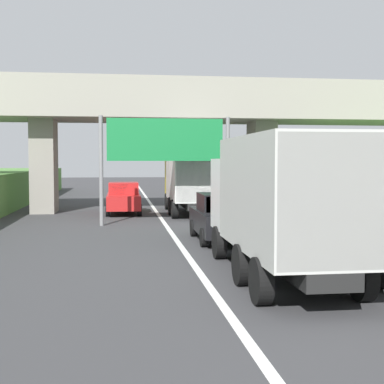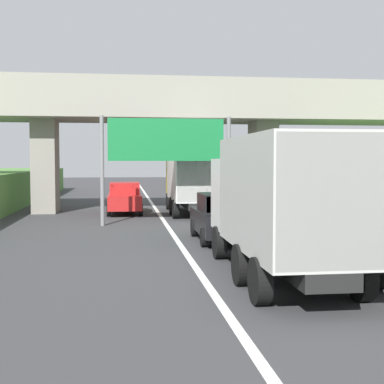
{
  "view_description": "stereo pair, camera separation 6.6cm",
  "coord_description": "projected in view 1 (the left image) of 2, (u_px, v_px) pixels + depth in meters",
  "views": [
    {
      "loc": [
        -1.99,
        4.33,
        2.87
      ],
      "look_at": [
        0.0,
        19.17,
        2.0
      ],
      "focal_mm": 49.8,
      "sensor_mm": 36.0,
      "label": 1
    },
    {
      "loc": [
        -1.92,
        4.32,
        2.87
      ],
      "look_at": [
        0.0,
        19.17,
        2.0
      ],
      "focal_mm": 49.8,
      "sensor_mm": 36.0,
      "label": 2
    }
  ],
  "objects": [
    {
      "name": "truck_white",
      "position": [
        280.0,
        200.0,
        12.92
      ],
      "size": [
        2.44,
        7.3,
        3.44
      ],
      "color": "black",
      "rests_on": "ground"
    },
    {
      "name": "construction_barrel_4",
      "position": [
        361.0,
        228.0,
        19.29
      ],
      "size": [
        0.57,
        0.57,
        0.9
      ],
      "color": "orange",
      "rests_on": "ground"
    },
    {
      "name": "car_black",
      "position": [
        221.0,
        217.0,
        19.07
      ],
      "size": [
        1.86,
        4.1,
        1.72
      ],
      "color": "black",
      "rests_on": "ground"
    },
    {
      "name": "overpass_bridge",
      "position": [
        156.0,
        115.0,
        30.32
      ],
      "size": [
        40.0,
        4.8,
        7.38
      ],
      "color": "gray",
      "rests_on": "ground"
    },
    {
      "name": "lane_centre_stripe",
      "position": [
        166.0,
        225.0,
        23.74
      ],
      "size": [
        0.2,
        95.78,
        0.01
      ],
      "primitive_type": "cube",
      "color": "white",
      "rests_on": "ground"
    },
    {
      "name": "construction_barrel_5",
      "position": [
        316.0,
        216.0,
        23.37
      ],
      "size": [
        0.57,
        0.57,
        0.9
      ],
      "color": "orange",
      "rests_on": "ground"
    },
    {
      "name": "car_red",
      "position": [
        124.0,
        198.0,
        28.88
      ],
      "size": [
        1.86,
        4.1,
        1.72
      ],
      "color": "red",
      "rests_on": "ground"
    },
    {
      "name": "truck_yellow",
      "position": [
        190.0,
        178.0,
        28.9
      ],
      "size": [
        2.44,
        7.3,
        3.44
      ],
      "color": "black",
      "rests_on": "ground"
    },
    {
      "name": "overhead_highway_sign",
      "position": [
        165.0,
        146.0,
        23.83
      ],
      "size": [
        5.88,
        0.18,
        4.88
      ],
      "color": "slate",
      "rests_on": "ground"
    }
  ]
}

